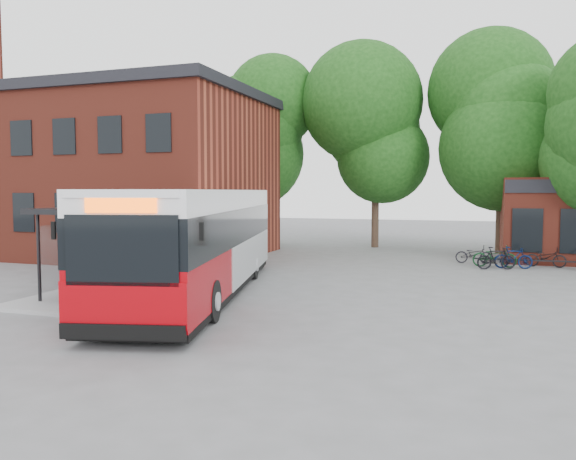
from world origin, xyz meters
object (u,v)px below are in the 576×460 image
(bicycle_0, at_px, (474,254))
(bicycle_4, at_px, (546,257))
(bicycle_1, at_px, (496,258))
(bus_shelter, at_px, (113,250))
(bicycle_3, at_px, (513,258))
(bicycle_2, at_px, (495,256))
(city_bus, at_px, (200,242))

(bicycle_0, relative_size, bicycle_4, 0.97)
(bicycle_4, bearing_deg, bicycle_1, 130.72)
(bus_shelter, relative_size, bicycle_3, 4.40)
(bicycle_1, bearing_deg, bicycle_3, -71.31)
(bus_shelter, height_order, bicycle_1, bus_shelter)
(bus_shelter, xyz_separation_m, bicycle_2, (12.11, 10.85, -0.96))
(bus_shelter, relative_size, bicycle_2, 3.76)
(city_bus, height_order, bicycle_2, city_bus)
(bicycle_0, distance_m, bicycle_1, 2.10)
(bicycle_2, bearing_deg, bus_shelter, 129.77)
(bicycle_4, bearing_deg, bicycle_2, 113.41)
(bicycle_3, bearing_deg, city_bus, 129.72)
(bicycle_0, height_order, bicycle_1, bicycle_1)
(bicycle_2, height_order, bicycle_3, bicycle_2)
(bus_shelter, relative_size, bicycle_4, 4.16)
(bicycle_0, bearing_deg, city_bus, 143.07)
(bicycle_2, bearing_deg, city_bus, 135.24)
(bicycle_0, relative_size, bicycle_3, 1.03)
(bicycle_1, height_order, bicycle_3, bicycle_1)
(bicycle_2, height_order, bicycle_4, bicycle_2)
(bicycle_0, distance_m, bicycle_2, 1.39)
(bicycle_0, xyz_separation_m, bicycle_1, (0.93, -1.88, 0.06))
(city_bus, distance_m, bicycle_3, 14.13)
(bus_shelter, bearing_deg, bicycle_2, 41.87)
(bicycle_1, bearing_deg, bicycle_0, 8.55)
(bicycle_3, relative_size, bicycle_4, 0.95)
(bus_shelter, height_order, bicycle_4, bus_shelter)
(city_bus, relative_size, bicycle_2, 7.23)
(city_bus, height_order, bicycle_4, city_bus)
(bicycle_3, height_order, bicycle_4, bicycle_3)
(bicycle_2, xyz_separation_m, bicycle_3, (0.76, -0.28, -0.01))
(city_bus, xyz_separation_m, bicycle_2, (9.31, 10.11, -1.22))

